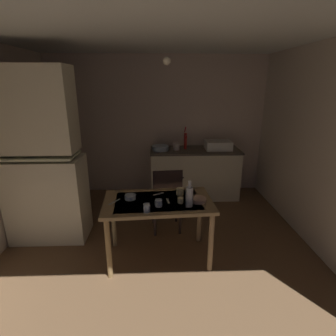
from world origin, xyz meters
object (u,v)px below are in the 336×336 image
object	(u,v)px
hutch_cabinet	(43,164)
hand_pump	(185,139)
glass_bottle	(189,196)
dining_table	(158,209)
serving_bowl_wide	(130,197)
chair_far_side	(167,199)
sink_basin	(218,145)
mug_dark	(147,208)
mixing_bowl_counter	(160,148)

from	to	relation	value
hutch_cabinet	hand_pump	size ratio (longest dim) A/B	5.57
glass_bottle	dining_table	bearing A→B (deg)	155.62
hutch_cabinet	hand_pump	xyz separation A→B (m)	(1.90, 1.32, 0.02)
hand_pump	dining_table	distance (m)	1.93
serving_bowl_wide	dining_table	bearing A→B (deg)	-10.05
hutch_cabinet	dining_table	distance (m)	1.56
hutch_cabinet	chair_far_side	bearing A→B (deg)	2.45
sink_basin	serving_bowl_wide	world-z (taller)	sink_basin
sink_basin	serving_bowl_wide	distance (m)	2.21
hand_pump	serving_bowl_wide	bearing A→B (deg)	-114.03
sink_basin	hand_pump	world-z (taller)	hand_pump
sink_basin	mug_dark	bearing A→B (deg)	-119.54
mixing_bowl_counter	dining_table	xyz separation A→B (m)	(-0.04, -1.73, -0.28)
chair_far_side	hutch_cabinet	bearing A→B (deg)	-177.55
sink_basin	dining_table	world-z (taller)	sink_basin
sink_basin	hutch_cabinet	bearing A→B (deg)	-152.70
mug_dark	chair_far_side	bearing A→B (deg)	74.84
mixing_bowl_counter	hutch_cabinet	bearing A→B (deg)	-140.12
mixing_bowl_counter	chair_far_side	distance (m)	1.24
sink_basin	mug_dark	xyz separation A→B (m)	(-1.16, -2.05, -0.17)
chair_far_side	mixing_bowl_counter	bearing A→B (deg)	93.45
sink_basin	mixing_bowl_counter	world-z (taller)	sink_basin
hutch_cabinet	glass_bottle	bearing A→B (deg)	-20.61
dining_table	hand_pump	bearing A→B (deg)	75.35
hutch_cabinet	serving_bowl_wide	xyz separation A→B (m)	(1.11, -0.45, -0.26)
sink_basin	dining_table	xyz separation A→B (m)	(-1.04, -1.78, -0.31)
sink_basin	glass_bottle	size ratio (longest dim) A/B	1.55
dining_table	glass_bottle	size ratio (longest dim) A/B	4.38
hand_pump	mixing_bowl_counter	distance (m)	0.46
hutch_cabinet	chair_far_side	world-z (taller)	hutch_cabinet
chair_far_side	mug_dark	size ratio (longest dim) A/B	10.39
hand_pump	mixing_bowl_counter	bearing A→B (deg)	-167.71
hutch_cabinet	hand_pump	distance (m)	2.31
mixing_bowl_counter	glass_bottle	distance (m)	1.90
chair_far_side	hand_pump	bearing A→B (deg)	73.67
serving_bowl_wide	hand_pump	bearing A→B (deg)	65.97
hutch_cabinet	serving_bowl_wide	world-z (taller)	hutch_cabinet
chair_far_side	mug_dark	xyz separation A→B (m)	(-0.23, -0.84, 0.29)
dining_table	mug_dark	world-z (taller)	mug_dark
serving_bowl_wide	glass_bottle	world-z (taller)	glass_bottle
hand_pump	serving_bowl_wide	distance (m)	1.96
mug_dark	serving_bowl_wide	bearing A→B (deg)	121.47
sink_basin	chair_far_side	size ratio (longest dim) A/B	0.48
hutch_cabinet	sink_basin	xyz separation A→B (m)	(2.47, 1.27, -0.07)
mug_dark	dining_table	bearing A→B (deg)	66.18
mug_dark	hand_pump	bearing A→B (deg)	74.14
hutch_cabinet	dining_table	bearing A→B (deg)	-19.72
hutch_cabinet	glass_bottle	world-z (taller)	hutch_cabinet
hutch_cabinet	chair_far_side	size ratio (longest dim) A/B	2.35
hand_pump	glass_bottle	xyz separation A→B (m)	(-0.15, -1.98, -0.19)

